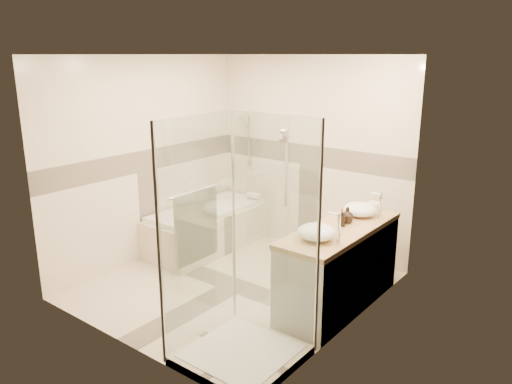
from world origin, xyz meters
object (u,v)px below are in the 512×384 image
Objects in this scene: vanity at (339,267)px; shower_enclosure at (236,298)px; vessel_sink_far at (317,232)px; amenity_bottle_a at (342,218)px; vessel_sink_near at (360,209)px; bathtub at (208,226)px; amenity_bottle_b at (347,215)px.

shower_enclosure is (-0.29, -1.27, 0.08)m from vanity.
amenity_bottle_a is (0.00, 0.48, 0.01)m from vessel_sink_far.
shower_enclosure is 1.79m from vessel_sink_near.
bathtub is 0.83× the size of shower_enclosure.
vanity reaches higher than bathtub.
amenity_bottle_a reaches higher than bathtub.
vessel_sink_far is 2.14× the size of amenity_bottle_a.
vanity is 0.67m from vessel_sink_near.
shower_enclosure reaches higher than amenity_bottle_b.
amenity_bottle_b is at bearing 79.25° from shower_enclosure.
shower_enclosure is 1.41m from amenity_bottle_a.
shower_enclosure is at bearing -41.10° from bathtub.
bathtub is 1.05× the size of vanity.
vessel_sink_near is 2.11× the size of amenity_bottle_a.
amenity_bottle_a reaches higher than vessel_sink_near.
bathtub is 10.30× the size of amenity_bottle_b.
shower_enclosure is 0.98m from vessel_sink_far.
vessel_sink_far is (0.00, -0.89, 0.00)m from vessel_sink_near.
amenity_bottle_b reaches higher than vessel_sink_near.
vessel_sink_near is (0.27, 1.72, 0.42)m from shower_enclosure.
amenity_bottle_a is at bearing 78.30° from shower_enclosure.
amenity_bottle_a is 1.03× the size of amenity_bottle_b.
bathtub is at bearing 175.07° from amenity_bottle_b.
amenity_bottle_b is (0.00, -0.29, 0.01)m from vessel_sink_near.
bathtub is 4.76× the size of vessel_sink_near.
shower_enclosure is at bearing -102.97° from vanity.
vanity is 0.79× the size of shower_enclosure.
vessel_sink_far is (0.27, 0.84, 0.42)m from shower_enclosure.
vanity is 4.46× the size of vessel_sink_far.
amenity_bottle_a is (0.27, 1.32, 0.43)m from shower_enclosure.
bathtub is 10.03× the size of amenity_bottle_a.
vanity is 1.31m from shower_enclosure.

